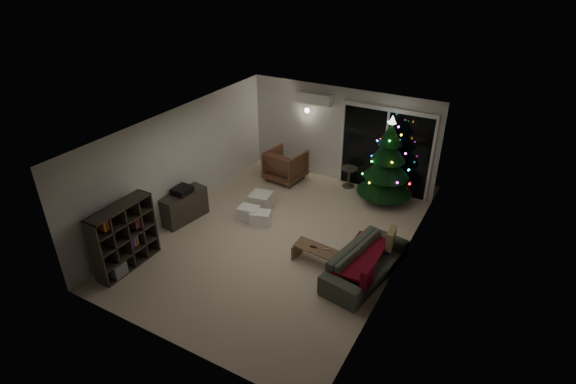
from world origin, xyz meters
name	(u,v)px	position (x,y,z in m)	size (l,w,h in m)	color
room	(328,175)	(0.46, 1.49, 1.02)	(6.50, 7.51, 2.60)	beige
bookshelf	(118,235)	(-2.25, -2.16, 0.67)	(0.34, 1.35, 1.35)	#2D2821
media_cabinet	(184,206)	(-2.25, -0.30, 0.34)	(0.41, 1.09, 0.68)	#2D2821
stereo	(182,190)	(-2.25, -0.30, 0.76)	(0.35, 0.41, 0.15)	black
armchair	(286,165)	(-1.23, 2.55, 0.42)	(0.90, 0.92, 0.84)	brown
ottoman	(261,202)	(-0.96, 0.90, 0.21)	(0.48, 0.48, 0.43)	beige
cardboard_box_a	(249,213)	(-0.98, 0.39, 0.16)	(0.45, 0.34, 0.32)	white
cardboard_box_b	(260,218)	(-0.65, 0.36, 0.16)	(0.45, 0.33, 0.31)	white
side_table	(349,177)	(0.40, 3.00, 0.27)	(0.43, 0.43, 0.53)	#2D2821
floor_lamp	(307,141)	(-0.98, 3.30, 0.89)	(0.29, 0.29, 1.78)	black
sofa	(366,263)	(2.05, -0.20, 0.30)	(2.04, 0.80, 0.60)	#555B50
sofa_throw	(361,255)	(1.95, -0.20, 0.43)	(0.64, 1.47, 0.05)	maroon
cushion_a	(391,238)	(2.30, 0.45, 0.54)	(0.12, 0.39, 0.39)	#967950
cushion_b	(367,276)	(2.30, -0.85, 0.54)	(0.12, 0.39, 0.39)	maroon
coffee_table	(320,256)	(1.15, -0.29, 0.17)	(1.08, 0.38, 0.34)	olive
remote_a	(313,247)	(1.00, -0.29, 0.35)	(0.14, 0.04, 0.02)	black
remote_b	(326,249)	(1.25, -0.24, 0.35)	(0.13, 0.04, 0.02)	slate
christmas_tree	(388,160)	(1.42, 2.76, 1.09)	(1.35, 1.35, 2.17)	black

